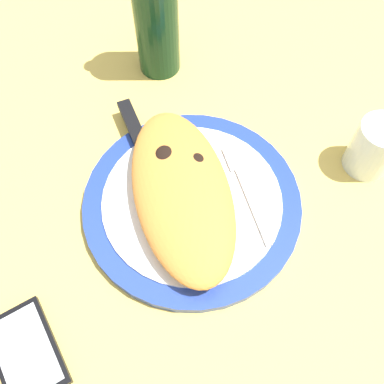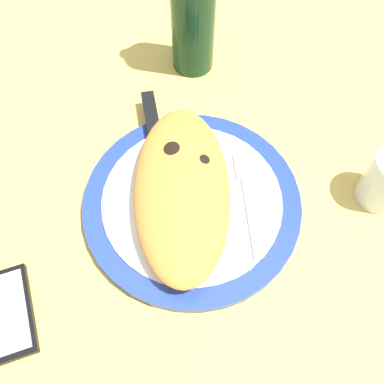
# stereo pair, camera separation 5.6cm
# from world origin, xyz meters

# --- Properties ---
(ground_plane) EXTENTS (1.50, 1.50, 0.03)m
(ground_plane) POSITION_xyz_m (0.00, 0.00, -0.01)
(ground_plane) COLOR #DBB756
(plate) EXTENTS (0.30, 0.30, 0.02)m
(plate) POSITION_xyz_m (0.00, 0.00, 0.01)
(plate) COLOR #233D99
(plate) RESTS_ON ground_plane
(calzone) EXTENTS (0.29, 0.17, 0.04)m
(calzone) POSITION_xyz_m (0.00, 0.01, 0.04)
(calzone) COLOR orange
(calzone) RESTS_ON plate
(fork) EXTENTS (0.16, 0.05, 0.00)m
(fork) POSITION_xyz_m (0.02, -0.07, 0.02)
(fork) COLOR silver
(fork) RESTS_ON plate
(knife) EXTENTS (0.24, 0.09, 0.01)m
(knife) POSITION_xyz_m (0.09, 0.07, 0.02)
(knife) COLOR silver
(knife) RESTS_ON plate
(smartphone) EXTENTS (0.13, 0.11, 0.01)m
(smartphone) POSITION_xyz_m (-0.18, 0.21, 0.01)
(smartphone) COLOR black
(smartphone) RESTS_ON ground_plane
(wine_bottle) EXTENTS (0.07, 0.07, 0.28)m
(wine_bottle) POSITION_xyz_m (0.27, 0.04, 0.12)
(wine_bottle) COLOR #14381E
(wine_bottle) RESTS_ON ground_plane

